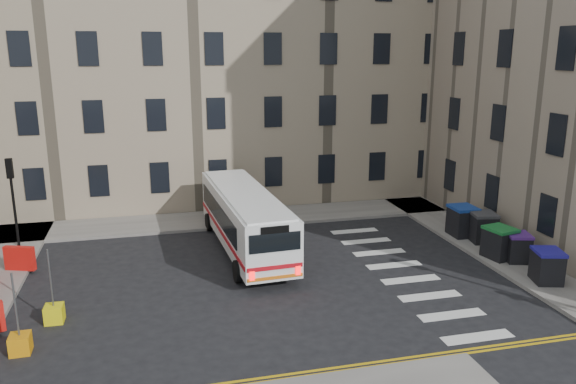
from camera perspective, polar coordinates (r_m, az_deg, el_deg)
name	(u,v)px	position (r m, az deg, el deg)	size (l,w,h in m)	color
ground	(306,278)	(22.96, 1.89, -8.69)	(120.00, 120.00, 0.00)	black
pavement_north	(152,224)	(30.26, -13.69, -3.22)	(36.00, 3.20, 0.15)	slate
pavement_east	(455,229)	(29.83, 16.63, -3.66)	(2.40, 26.00, 0.15)	slate
terrace_north	(125,55)	(35.85, -16.27, 13.18)	(38.30, 10.80, 17.20)	gray
traffic_light_nw	(12,189)	(28.19, -26.24, 0.31)	(0.28, 0.22, 4.10)	black
bus	(245,217)	(25.56, -4.41, -2.58)	(2.96, 10.09, 2.70)	white
wheelie_bin_a	(547,266)	(24.15, 24.83, -6.83)	(1.30, 1.41, 1.30)	black
wheelie_bin_b	(517,247)	(25.99, 22.26, -5.20)	(1.23, 1.32, 1.22)	black
wheelie_bin_c	(499,242)	(26.06, 20.68, -4.82)	(1.30, 1.43, 1.37)	black
wheelie_bin_d	(483,227)	(27.98, 19.17, -3.37)	(1.32, 1.45, 1.40)	black
wheelie_bin_e	(462,221)	(28.57, 17.29, -2.80)	(1.17, 1.34, 1.46)	black
bollard_yellow	(20,344)	(19.37, -25.55, -13.75)	(0.60, 0.60, 0.60)	orange
bollard_chevron	(54,314)	(20.90, -22.65, -11.35)	(0.60, 0.60, 0.60)	yellow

